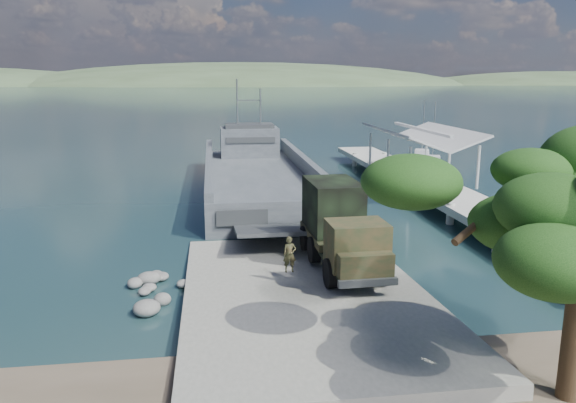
% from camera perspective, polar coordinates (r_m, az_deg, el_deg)
% --- Properties ---
extents(ground, '(1400.00, 1400.00, 0.00)m').
position_cam_1_polar(ground, '(25.14, 1.22, -9.09)').
color(ground, '#163436').
rests_on(ground, ground).
extents(boat_ramp, '(10.00, 18.00, 0.50)m').
position_cam_1_polar(boat_ramp, '(24.13, 1.61, -9.41)').
color(boat_ramp, gray).
rests_on(boat_ramp, ground).
extents(shoreline_rocks, '(3.20, 5.60, 0.90)m').
position_cam_1_polar(shoreline_rocks, '(25.42, -13.08, -9.18)').
color(shoreline_rocks, '#565653').
rests_on(shoreline_rocks, ground).
extents(distant_headlands, '(1000.00, 240.00, 48.00)m').
position_cam_1_polar(distant_headlands, '(585.59, -2.88, 11.73)').
color(distant_headlands, '#384C2F').
rests_on(distant_headlands, ground).
extents(pier, '(6.40, 44.00, 6.10)m').
position_cam_1_polar(pier, '(45.71, 13.63, 2.58)').
color(pier, '#B2B1A7').
rests_on(pier, ground).
extents(landing_craft, '(8.54, 33.03, 9.79)m').
position_cam_1_polar(landing_craft, '(46.39, -3.11, 2.06)').
color(landing_craft, '#3F464B').
rests_on(landing_craft, ground).
extents(military_truck, '(2.88, 8.25, 3.79)m').
position_cam_1_polar(military_truck, '(26.60, 5.29, -2.50)').
color(military_truck, black).
rests_on(military_truck, boat_ramp).
extents(soldier, '(0.60, 0.41, 1.60)m').
position_cam_1_polar(soldier, '(24.73, 0.17, -6.26)').
color(soldier, '#21321C').
rests_on(soldier, boat_ramp).
extents(sailboat_near, '(3.56, 5.92, 6.94)m').
position_cam_1_polar(sailboat_near, '(61.30, 14.45, 3.86)').
color(sailboat_near, '#BDBDBD').
rests_on(sailboat_near, ground).
extents(sailboat_far, '(3.60, 5.85, 6.88)m').
position_cam_1_polar(sailboat_far, '(66.37, 13.43, 4.56)').
color(sailboat_far, '#BDBDBD').
rests_on(sailboat_far, ground).
extents(overhang_tree, '(8.30, 7.64, 7.53)m').
position_cam_1_polar(overhang_tree, '(16.79, 25.91, 0.12)').
color(overhang_tree, black).
rests_on(overhang_tree, ground).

